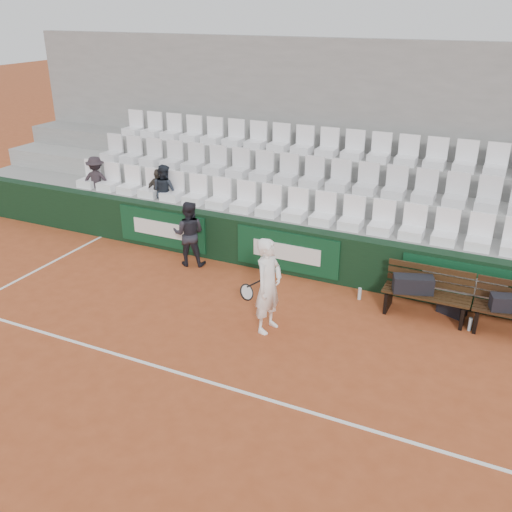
{
  "coord_description": "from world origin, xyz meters",
  "views": [
    {
      "loc": [
        3.74,
        -5.95,
        5.11
      ],
      "look_at": [
        -0.21,
        2.4,
        1.0
      ],
      "focal_mm": 40.0,
      "sensor_mm": 36.0,
      "label": 1
    }
  ],
  "objects_px": {
    "water_bottle_near": "(360,294)",
    "spectator_a": "(95,163)",
    "spectator_b": "(158,174)",
    "bench_left": "(425,305)",
    "water_bottle_far": "(470,324)",
    "sports_bag_ground": "(452,307)",
    "sports_bag_right": "(508,303)",
    "tennis_player": "(268,286)",
    "sports_bag_left": "(413,284)",
    "ball_kid": "(189,234)",
    "spectator_c": "(163,172)"
  },
  "relations": [
    {
      "from": "bench_left",
      "to": "ball_kid",
      "type": "xyz_separation_m",
      "value": [
        -4.92,
        0.12,
        0.47
      ]
    },
    {
      "from": "sports_bag_ground",
      "to": "spectator_c",
      "type": "bearing_deg",
      "value": 172.56
    },
    {
      "from": "bench_left",
      "to": "sports_bag_left",
      "type": "xyz_separation_m",
      "value": [
        -0.24,
        -0.04,
        0.37
      ]
    },
    {
      "from": "sports_bag_left",
      "to": "sports_bag_ground",
      "type": "bearing_deg",
      "value": 26.48
    },
    {
      "from": "spectator_a",
      "to": "ball_kid",
      "type": "bearing_deg",
      "value": 137.75
    },
    {
      "from": "bench_left",
      "to": "sports_bag_ground",
      "type": "height_order",
      "value": "bench_left"
    },
    {
      "from": "sports_bag_right",
      "to": "tennis_player",
      "type": "relative_size",
      "value": 0.34
    },
    {
      "from": "sports_bag_left",
      "to": "spectator_a",
      "type": "xyz_separation_m",
      "value": [
        -7.91,
        1.2,
        1.0
      ]
    },
    {
      "from": "water_bottle_near",
      "to": "water_bottle_far",
      "type": "xyz_separation_m",
      "value": [
        2.0,
        -0.28,
        0.0
      ]
    },
    {
      "from": "sports_bag_ground",
      "to": "sports_bag_left",
      "type": "bearing_deg",
      "value": -153.52
    },
    {
      "from": "water_bottle_far",
      "to": "spectator_a",
      "type": "relative_size",
      "value": 0.2
    },
    {
      "from": "sports_bag_right",
      "to": "water_bottle_near",
      "type": "distance_m",
      "value": 2.57
    },
    {
      "from": "sports_bag_right",
      "to": "spectator_b",
      "type": "xyz_separation_m",
      "value": [
        -7.65,
        1.19,
        0.97
      ]
    },
    {
      "from": "sports_bag_ground",
      "to": "spectator_c",
      "type": "relative_size",
      "value": 0.38
    },
    {
      "from": "spectator_b",
      "to": "ball_kid",
      "type": "bearing_deg",
      "value": 140.98
    },
    {
      "from": "sports_bag_right",
      "to": "water_bottle_near",
      "type": "bearing_deg",
      "value": 176.78
    },
    {
      "from": "bench_left",
      "to": "water_bottle_near",
      "type": "distance_m",
      "value": 1.22
    },
    {
      "from": "water_bottle_near",
      "to": "sports_bag_left",
      "type": "bearing_deg",
      "value": -8.93
    },
    {
      "from": "water_bottle_far",
      "to": "spectator_c",
      "type": "distance_m",
      "value": 7.26
    },
    {
      "from": "spectator_a",
      "to": "spectator_b",
      "type": "xyz_separation_m",
      "value": [
        1.81,
        0.0,
        -0.05
      ]
    },
    {
      "from": "sports_bag_right",
      "to": "water_bottle_near",
      "type": "height_order",
      "value": "sports_bag_right"
    },
    {
      "from": "water_bottle_near",
      "to": "tennis_player",
      "type": "height_order",
      "value": "tennis_player"
    },
    {
      "from": "sports_bag_right",
      "to": "tennis_player",
      "type": "height_order",
      "value": "tennis_player"
    },
    {
      "from": "bench_left",
      "to": "water_bottle_far",
      "type": "distance_m",
      "value": 0.82
    },
    {
      "from": "sports_bag_right",
      "to": "water_bottle_far",
      "type": "height_order",
      "value": "sports_bag_right"
    },
    {
      "from": "tennis_player",
      "to": "sports_bag_ground",
      "type": "bearing_deg",
      "value": 34.44
    },
    {
      "from": "bench_left",
      "to": "water_bottle_far",
      "type": "relative_size",
      "value": 6.27
    },
    {
      "from": "water_bottle_far",
      "to": "tennis_player",
      "type": "bearing_deg",
      "value": -155.42
    },
    {
      "from": "water_bottle_near",
      "to": "spectator_a",
      "type": "xyz_separation_m",
      "value": [
        -6.94,
        1.05,
        1.48
      ]
    },
    {
      "from": "sports_bag_ground",
      "to": "spectator_a",
      "type": "distance_m",
      "value": 8.75
    },
    {
      "from": "bench_left",
      "to": "sports_bag_ground",
      "type": "bearing_deg",
      "value": 34.66
    },
    {
      "from": "sports_bag_right",
      "to": "spectator_b",
      "type": "relative_size",
      "value": 0.5
    },
    {
      "from": "water_bottle_near",
      "to": "tennis_player",
      "type": "distance_m",
      "value": 2.17
    },
    {
      "from": "sports_bag_left",
      "to": "sports_bag_ground",
      "type": "height_order",
      "value": "sports_bag_left"
    },
    {
      "from": "sports_bag_left",
      "to": "spectator_b",
      "type": "bearing_deg",
      "value": 168.86
    },
    {
      "from": "ball_kid",
      "to": "spectator_a",
      "type": "relative_size",
      "value": 1.17
    },
    {
      "from": "bench_left",
      "to": "ball_kid",
      "type": "distance_m",
      "value": 4.94
    },
    {
      "from": "sports_bag_right",
      "to": "tennis_player",
      "type": "distance_m",
      "value": 3.97
    },
    {
      "from": "sports_bag_left",
      "to": "water_bottle_near",
      "type": "relative_size",
      "value": 2.93
    },
    {
      "from": "sports_bag_ground",
      "to": "spectator_a",
      "type": "relative_size",
      "value": 0.39
    },
    {
      "from": "tennis_player",
      "to": "ball_kid",
      "type": "bearing_deg",
      "value": 146.47
    },
    {
      "from": "bench_left",
      "to": "sports_bag_right",
      "type": "bearing_deg",
      "value": -1.12
    },
    {
      "from": "water_bottle_far",
      "to": "ball_kid",
      "type": "bearing_deg",
      "value": 177.14
    },
    {
      "from": "spectator_c",
      "to": "sports_bag_ground",
      "type": "bearing_deg",
      "value": -172.91
    },
    {
      "from": "water_bottle_near",
      "to": "ball_kid",
      "type": "bearing_deg",
      "value": 179.97
    },
    {
      "from": "tennis_player",
      "to": "spectator_c",
      "type": "relative_size",
      "value": 1.35
    },
    {
      "from": "sports_bag_left",
      "to": "ball_kid",
      "type": "relative_size",
      "value": 0.49
    },
    {
      "from": "sports_bag_ground",
      "to": "spectator_b",
      "type": "xyz_separation_m",
      "value": [
        -6.77,
        0.86,
        1.41
      ]
    },
    {
      "from": "sports_bag_right",
      "to": "spectator_c",
      "type": "height_order",
      "value": "spectator_c"
    },
    {
      "from": "water_bottle_far",
      "to": "sports_bag_right",
      "type": "bearing_deg",
      "value": 15.32
    }
  ]
}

